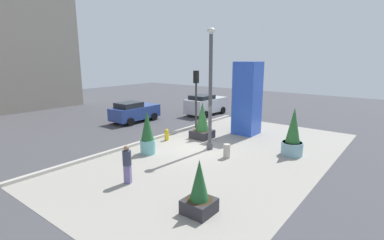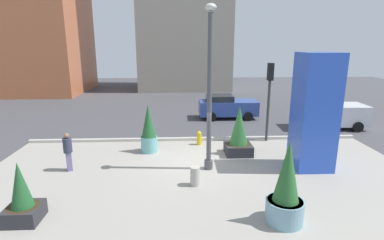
{
  "view_description": "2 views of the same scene",
  "coord_description": "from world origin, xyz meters",
  "px_view_note": "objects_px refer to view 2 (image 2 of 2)",
  "views": [
    {
      "loc": [
        -12.78,
        -9.75,
        5.18
      ],
      "look_at": [
        -0.7,
        -0.37,
        1.85
      ],
      "focal_mm": 26.99,
      "sensor_mm": 36.0,
      "label": 1
    },
    {
      "loc": [
        -0.9,
        -12.88,
        5.28
      ],
      "look_at": [
        -0.31,
        -0.34,
        2.06
      ],
      "focal_mm": 28.32,
      "sensor_mm": 36.0,
      "label": 2
    }
  ],
  "objects_px": {
    "fire_hydrant": "(199,138)",
    "car_passing_lane": "(329,113)",
    "concrete_bollard": "(195,176)",
    "lamp_post": "(209,94)",
    "potted_plant_mid_plaza": "(286,190)",
    "potted_plant_near_right": "(239,134)",
    "traffic_light_corner": "(269,89)",
    "pedestrian_crossing": "(68,150)",
    "potted_plant_curbside": "(22,198)",
    "potted_plant_near_left": "(149,130)",
    "car_curb_west": "(227,107)",
    "art_pillar_blue": "(315,112)"
  },
  "relations": [
    {
      "from": "potted_plant_near_right",
      "to": "car_passing_lane",
      "type": "distance_m",
      "value": 7.94
    },
    {
      "from": "potted_plant_near_left",
      "to": "concrete_bollard",
      "type": "relative_size",
      "value": 3.21
    },
    {
      "from": "pedestrian_crossing",
      "to": "car_curb_west",
      "type": "bearing_deg",
      "value": 47.55
    },
    {
      "from": "potted_plant_mid_plaza",
      "to": "traffic_light_corner",
      "type": "relative_size",
      "value": 0.62
    },
    {
      "from": "concrete_bollard",
      "to": "traffic_light_corner",
      "type": "bearing_deg",
      "value": 50.94
    },
    {
      "from": "traffic_light_corner",
      "to": "car_curb_west",
      "type": "bearing_deg",
      "value": 104.61
    },
    {
      "from": "potted_plant_curbside",
      "to": "concrete_bollard",
      "type": "relative_size",
      "value": 2.55
    },
    {
      "from": "traffic_light_corner",
      "to": "potted_plant_curbside",
      "type": "bearing_deg",
      "value": -142.42
    },
    {
      "from": "fire_hydrant",
      "to": "car_passing_lane",
      "type": "bearing_deg",
      "value": 18.99
    },
    {
      "from": "lamp_post",
      "to": "art_pillar_blue",
      "type": "height_order",
      "value": "lamp_post"
    },
    {
      "from": "lamp_post",
      "to": "art_pillar_blue",
      "type": "relative_size",
      "value": 1.37
    },
    {
      "from": "potted_plant_curbside",
      "to": "traffic_light_corner",
      "type": "relative_size",
      "value": 0.45
    },
    {
      "from": "concrete_bollard",
      "to": "car_passing_lane",
      "type": "bearing_deg",
      "value": 40.54
    },
    {
      "from": "lamp_post",
      "to": "potted_plant_near_left",
      "type": "height_order",
      "value": "lamp_post"
    },
    {
      "from": "car_passing_lane",
      "to": "pedestrian_crossing",
      "type": "distance_m",
      "value": 15.35
    },
    {
      "from": "lamp_post",
      "to": "potted_plant_near_left",
      "type": "distance_m",
      "value": 4.13
    },
    {
      "from": "potted_plant_curbside",
      "to": "concrete_bollard",
      "type": "xyz_separation_m",
      "value": [
        5.31,
        2.12,
        -0.4
      ]
    },
    {
      "from": "potted_plant_curbside",
      "to": "potted_plant_near_left",
      "type": "relative_size",
      "value": 0.8
    },
    {
      "from": "art_pillar_blue",
      "to": "pedestrian_crossing",
      "type": "xyz_separation_m",
      "value": [
        -10.31,
        0.12,
        -1.53
      ]
    },
    {
      "from": "potted_plant_near_left",
      "to": "concrete_bollard",
      "type": "xyz_separation_m",
      "value": [
        2.06,
        -3.77,
        -0.73
      ]
    },
    {
      "from": "traffic_light_corner",
      "to": "car_passing_lane",
      "type": "height_order",
      "value": "traffic_light_corner"
    },
    {
      "from": "potted_plant_near_right",
      "to": "car_curb_west",
      "type": "xyz_separation_m",
      "value": [
        0.59,
        7.26,
        -0.16
      ]
    },
    {
      "from": "fire_hydrant",
      "to": "pedestrian_crossing",
      "type": "bearing_deg",
      "value": -151.72
    },
    {
      "from": "potted_plant_curbside",
      "to": "car_passing_lane",
      "type": "xyz_separation_m",
      "value": [
        14.21,
        9.74,
        0.18
      ]
    },
    {
      "from": "concrete_bollard",
      "to": "car_passing_lane",
      "type": "height_order",
      "value": "car_passing_lane"
    },
    {
      "from": "art_pillar_blue",
      "to": "potted_plant_curbside",
      "type": "bearing_deg",
      "value": -160.69
    },
    {
      "from": "potted_plant_curbside",
      "to": "fire_hydrant",
      "type": "xyz_separation_m",
      "value": [
        5.79,
        6.84,
        -0.4
      ]
    },
    {
      "from": "lamp_post",
      "to": "potted_plant_near_right",
      "type": "relative_size",
      "value": 2.82
    },
    {
      "from": "potted_plant_near_right",
      "to": "fire_hydrant",
      "type": "bearing_deg",
      "value": 140.53
    },
    {
      "from": "fire_hydrant",
      "to": "car_passing_lane",
      "type": "relative_size",
      "value": 0.17
    },
    {
      "from": "art_pillar_blue",
      "to": "pedestrian_crossing",
      "type": "relative_size",
      "value": 2.97
    },
    {
      "from": "fire_hydrant",
      "to": "traffic_light_corner",
      "type": "bearing_deg",
      "value": 7.74
    },
    {
      "from": "potted_plant_near_left",
      "to": "car_passing_lane",
      "type": "bearing_deg",
      "value": 19.36
    },
    {
      "from": "art_pillar_blue",
      "to": "traffic_light_corner",
      "type": "height_order",
      "value": "art_pillar_blue"
    },
    {
      "from": "potted_plant_curbside",
      "to": "car_curb_west",
      "type": "distance_m",
      "value": 15.04
    },
    {
      "from": "lamp_post",
      "to": "potted_plant_curbside",
      "type": "height_order",
      "value": "lamp_post"
    },
    {
      "from": "potted_plant_near_right",
      "to": "potted_plant_near_left",
      "type": "relative_size",
      "value": 0.99
    },
    {
      "from": "potted_plant_near_right",
      "to": "pedestrian_crossing",
      "type": "relative_size",
      "value": 1.44
    },
    {
      "from": "potted_plant_curbside",
      "to": "car_curb_west",
      "type": "bearing_deg",
      "value": 57.07
    },
    {
      "from": "potted_plant_mid_plaza",
      "to": "pedestrian_crossing",
      "type": "height_order",
      "value": "potted_plant_mid_plaza"
    },
    {
      "from": "potted_plant_mid_plaza",
      "to": "potted_plant_near_right",
      "type": "bearing_deg",
      "value": 92.57
    },
    {
      "from": "potted_plant_near_right",
      "to": "concrete_bollard",
      "type": "relative_size",
      "value": 3.17
    },
    {
      "from": "potted_plant_near_left",
      "to": "art_pillar_blue",
      "type": "bearing_deg",
      "value": -17.48
    },
    {
      "from": "lamp_post",
      "to": "potted_plant_curbside",
      "type": "xyz_separation_m",
      "value": [
        -5.97,
        -3.66,
        -2.5
      ]
    },
    {
      "from": "lamp_post",
      "to": "pedestrian_crossing",
      "type": "distance_m",
      "value": 6.35
    },
    {
      "from": "potted_plant_near_left",
      "to": "car_curb_west",
      "type": "height_order",
      "value": "potted_plant_near_left"
    },
    {
      "from": "concrete_bollard",
      "to": "lamp_post",
      "type": "bearing_deg",
      "value": 66.62
    },
    {
      "from": "lamp_post",
      "to": "potted_plant_curbside",
      "type": "relative_size",
      "value": 3.51
    },
    {
      "from": "potted_plant_curbside",
      "to": "car_curb_west",
      "type": "xyz_separation_m",
      "value": [
        8.18,
        12.63,
        0.07
      ]
    },
    {
      "from": "car_passing_lane",
      "to": "concrete_bollard",
      "type": "bearing_deg",
      "value": -139.46
    }
  ]
}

